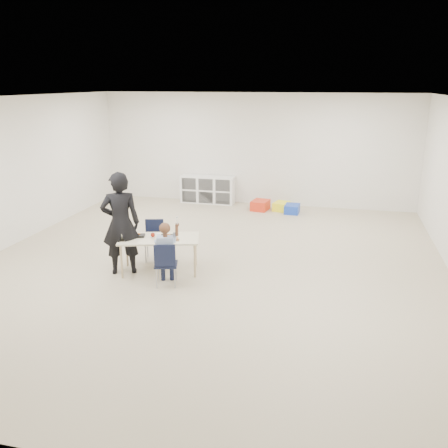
% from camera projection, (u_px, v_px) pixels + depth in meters
% --- Properties ---
extents(room, '(9.00, 9.02, 2.80)m').
position_uv_depth(room, '(208.00, 186.00, 7.79)').
color(room, '#B9A98E').
rests_on(room, ground).
extents(table, '(1.42, 0.97, 0.59)m').
position_uv_depth(table, '(160.00, 255.00, 7.85)').
color(table, '#F4EAC3').
rests_on(table, ground).
extents(chair_near, '(0.42, 0.40, 0.71)m').
position_uv_depth(chair_near, '(166.00, 263.00, 7.32)').
color(chair_near, black).
rests_on(chair_near, ground).
extents(chair_far, '(0.42, 0.40, 0.71)m').
position_uv_depth(chair_far, '(154.00, 241.00, 8.35)').
color(chair_far, black).
rests_on(chair_far, ground).
extents(child, '(0.58, 0.58, 1.12)m').
position_uv_depth(child, '(166.00, 251.00, 7.26)').
color(child, '#AFC5ED').
rests_on(child, chair_near).
extents(lunch_tray_near, '(0.25, 0.21, 0.03)m').
position_uv_depth(lunch_tray_near, '(167.00, 236.00, 7.80)').
color(lunch_tray_near, black).
rests_on(lunch_tray_near, table).
extents(lunch_tray_far, '(0.25, 0.21, 0.03)m').
position_uv_depth(lunch_tray_far, '(138.00, 236.00, 7.83)').
color(lunch_tray_far, black).
rests_on(lunch_tray_far, table).
extents(milk_carton, '(0.09, 0.09, 0.10)m').
position_uv_depth(milk_carton, '(159.00, 237.00, 7.66)').
color(milk_carton, white).
rests_on(milk_carton, table).
extents(bread_roll, '(0.09, 0.09, 0.07)m').
position_uv_depth(bread_roll, '(176.00, 238.00, 7.65)').
color(bread_roll, tan).
rests_on(bread_roll, table).
extents(apple_near, '(0.07, 0.07, 0.07)m').
position_uv_depth(apple_near, '(153.00, 235.00, 7.80)').
color(apple_near, maroon).
rests_on(apple_near, table).
extents(apple_far, '(0.07, 0.07, 0.07)m').
position_uv_depth(apple_far, '(129.00, 237.00, 7.71)').
color(apple_far, maroon).
rests_on(apple_far, table).
extents(cubby_shelf, '(1.40, 0.40, 0.70)m').
position_uv_depth(cubby_shelf, '(208.00, 190.00, 12.35)').
color(cubby_shelf, white).
rests_on(cubby_shelf, ground).
extents(adult, '(0.73, 0.63, 1.70)m').
position_uv_depth(adult, '(121.00, 223.00, 7.66)').
color(adult, black).
rests_on(adult, ground).
extents(bin_red, '(0.45, 0.54, 0.24)m').
position_uv_depth(bin_red, '(260.00, 205.00, 11.71)').
color(bin_red, red).
rests_on(bin_red, ground).
extents(bin_yellow, '(0.42, 0.49, 0.21)m').
position_uv_depth(bin_yellow, '(281.00, 206.00, 11.67)').
color(bin_yellow, '#FFF11A').
rests_on(bin_yellow, ground).
extents(bin_blue, '(0.35, 0.44, 0.21)m').
position_uv_depth(bin_blue, '(292.00, 209.00, 11.43)').
color(bin_blue, '#173BB3').
rests_on(bin_blue, ground).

